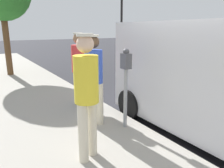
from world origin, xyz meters
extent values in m
plane|color=#2D2D33|center=(0.00, 0.00, 0.00)|extent=(80.00, 80.00, 0.00)
cylinder|color=gray|center=(1.35, -0.68, 0.72)|extent=(0.07, 0.07, 1.15)
cube|color=#4C4C51|center=(1.35, -0.68, 1.44)|extent=(0.14, 0.18, 0.28)
sphere|color=#47474C|center=(1.35, -0.68, 1.61)|extent=(0.12, 0.12, 0.12)
cylinder|color=beige|center=(1.86, -1.20, 0.57)|extent=(0.14, 0.14, 0.84)
cylinder|color=beige|center=(1.71, -1.04, 0.57)|extent=(0.14, 0.14, 0.84)
cylinder|color=blue|center=(1.78, -1.12, 1.31)|extent=(0.34, 0.34, 0.63)
sphere|color=brown|center=(1.78, -1.12, 1.77)|extent=(0.23, 0.23, 0.23)
cylinder|color=silver|center=(1.78, -1.12, 1.89)|extent=(0.22, 0.22, 0.04)
cylinder|color=#4C608C|center=(1.62, -2.36, 0.58)|extent=(0.14, 0.14, 0.85)
cylinder|color=#4C608C|center=(1.58, -2.15, 0.58)|extent=(0.14, 0.14, 0.85)
cylinder|color=red|center=(1.60, -2.26, 1.33)|extent=(0.34, 0.34, 0.64)
sphere|color=#8C6647|center=(1.60, -2.26, 1.79)|extent=(0.23, 0.23, 0.23)
cylinder|color=silver|center=(1.60, -2.26, 1.91)|extent=(0.22, 0.22, 0.04)
cylinder|color=beige|center=(2.52, -0.05, 0.58)|extent=(0.14, 0.14, 0.87)
cylinder|color=beige|center=(2.32, -0.15, 0.58)|extent=(0.14, 0.14, 0.87)
cylinder|color=yellow|center=(2.42, -0.10, 1.34)|extent=(0.34, 0.34, 0.65)
sphere|color=beige|center=(2.42, -0.10, 1.82)|extent=(0.24, 0.24, 0.24)
cylinder|color=silver|center=(2.42, -0.10, 1.94)|extent=(0.22, 0.22, 0.04)
cylinder|color=black|center=(-1.09, -1.24, 0.34)|extent=(0.22, 0.68, 0.68)
cylinder|color=black|center=(0.81, -1.23, 0.34)|extent=(0.22, 0.68, 0.68)
cylinder|color=black|center=(-5.44, -10.82, 2.60)|extent=(0.16, 0.16, 5.20)
cylinder|color=brown|center=(2.56, -7.30, 1.39)|extent=(0.24, 0.24, 2.48)
camera|label=1|loc=(3.63, 2.52, 2.01)|focal=34.74mm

